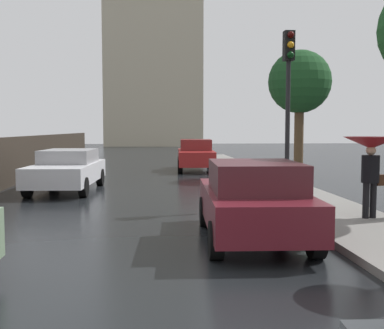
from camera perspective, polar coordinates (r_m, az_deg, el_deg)
The scene contains 8 objects.
ground at distance 5.69m, azimuth -14.04°, elevation -17.16°, with size 120.00×120.00×0.00m, color black.
car_maroon_near_kerb at distance 8.74m, azimuth 7.47°, elevation -4.31°, with size 1.96×4.01×1.48m.
car_red_mid_road at distance 23.29m, azimuth 0.45°, elevation 1.19°, with size 1.96×4.46×1.55m.
car_white_far_ahead at distance 16.22m, azimuth -14.93°, elevation -0.56°, with size 2.11×4.60×1.37m.
pedestrian_with_umbrella_near at distance 10.79m, azimuth 20.98°, elevation 1.47°, with size 1.17×1.17×1.77m.
traffic_light at distance 12.43m, azimuth 11.67°, elevation 9.48°, with size 0.26×0.39×4.43m.
street_tree_mid at distance 20.11m, azimuth 12.99°, elevation 9.64°, with size 2.60×2.60×5.32m.
distant_tower at distance 61.22m, azimuth -4.37°, elevation 17.22°, with size 12.45×11.96×35.15m.
Camera 1 is at (0.90, -5.23, 2.08)m, focal length 43.76 mm.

